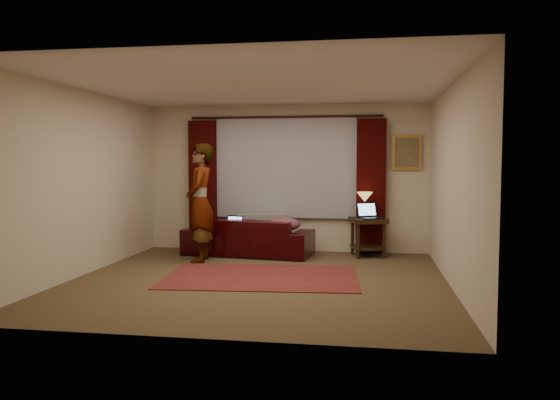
% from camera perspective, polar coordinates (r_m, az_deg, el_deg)
% --- Properties ---
extents(floor, '(5.00, 5.00, 0.01)m').
position_cam_1_polar(floor, '(7.44, -2.24, -8.37)').
color(floor, brown).
rests_on(floor, ground).
extents(ceiling, '(5.00, 5.00, 0.02)m').
position_cam_1_polar(ceiling, '(7.34, -2.30, 11.92)').
color(ceiling, silver).
rests_on(ceiling, ground).
extents(wall_back, '(5.00, 0.02, 2.60)m').
position_cam_1_polar(wall_back, '(9.74, 0.63, 2.29)').
color(wall_back, beige).
rests_on(wall_back, ground).
extents(wall_front, '(5.00, 0.02, 2.60)m').
position_cam_1_polar(wall_front, '(4.85, -8.09, 0.58)').
color(wall_front, beige).
rests_on(wall_front, ground).
extents(wall_left, '(0.02, 5.00, 2.60)m').
position_cam_1_polar(wall_left, '(8.14, -19.80, 1.73)').
color(wall_left, beige).
rests_on(wall_left, ground).
extents(wall_right, '(0.02, 5.00, 2.60)m').
position_cam_1_polar(wall_right, '(7.21, 17.61, 1.52)').
color(wall_right, beige).
rests_on(wall_right, ground).
extents(sheer_curtain, '(2.50, 0.05, 1.80)m').
position_cam_1_polar(sheer_curtain, '(9.67, 0.58, 3.46)').
color(sheer_curtain, '#A09FA7').
rests_on(sheer_curtain, wall_back).
extents(drape_left, '(0.50, 0.14, 2.30)m').
position_cam_1_polar(drape_left, '(9.97, -8.03, 1.60)').
color(drape_left, black).
rests_on(drape_left, floor).
extents(drape_right, '(0.50, 0.14, 2.30)m').
position_cam_1_polar(drape_right, '(9.53, 9.49, 1.47)').
color(drape_right, black).
rests_on(drape_right, floor).
extents(curtain_rod, '(0.04, 0.04, 3.40)m').
position_cam_1_polar(curtain_rod, '(9.66, 0.53, 8.69)').
color(curtain_rod, black).
rests_on(curtain_rod, wall_back).
extents(picture_frame, '(0.50, 0.04, 0.60)m').
position_cam_1_polar(picture_frame, '(9.62, 13.11, 4.85)').
color(picture_frame, '#B38D3D').
rests_on(picture_frame, wall_back).
extents(sofa, '(2.27, 1.19, 0.88)m').
position_cam_1_polar(sofa, '(9.33, -3.35, -3.10)').
color(sofa, black).
rests_on(sofa, floor).
extents(throw_blanket, '(0.88, 0.50, 0.10)m').
position_cam_1_polar(throw_blanket, '(9.47, -1.94, -0.29)').
color(throw_blanket, gray).
rests_on(throw_blanket, sofa).
extents(clothing_pile, '(0.56, 0.44, 0.23)m').
position_cam_1_polar(clothing_pile, '(9.03, 0.47, -2.61)').
color(clothing_pile, brown).
rests_on(clothing_pile, sofa).
extents(laptop_sofa, '(0.42, 0.44, 0.23)m').
position_cam_1_polar(laptop_sofa, '(9.27, -5.16, -2.44)').
color(laptop_sofa, black).
rests_on(laptop_sofa, sofa).
extents(area_rug, '(2.76, 1.95, 0.01)m').
position_cam_1_polar(area_rug, '(7.60, -1.95, -8.01)').
color(area_rug, maroon).
rests_on(area_rug, floor).
extents(end_table, '(0.68, 0.68, 0.65)m').
position_cam_1_polar(end_table, '(9.31, 9.17, -3.86)').
color(end_table, black).
rests_on(end_table, floor).
extents(tiffany_lamp, '(0.35, 0.35, 0.43)m').
position_cam_1_polar(tiffany_lamp, '(9.32, 8.84, -0.50)').
color(tiffany_lamp, olive).
rests_on(tiffany_lamp, end_table).
extents(laptop_table, '(0.52, 0.53, 0.27)m').
position_cam_1_polar(laptop_table, '(9.15, 9.50, -1.10)').
color(laptop_table, black).
rests_on(laptop_table, end_table).
extents(person, '(0.64, 0.64, 1.88)m').
position_cam_1_polar(person, '(8.76, -8.34, -0.29)').
color(person, gray).
rests_on(person, floor).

